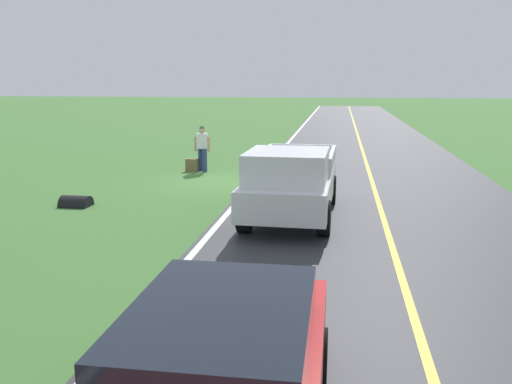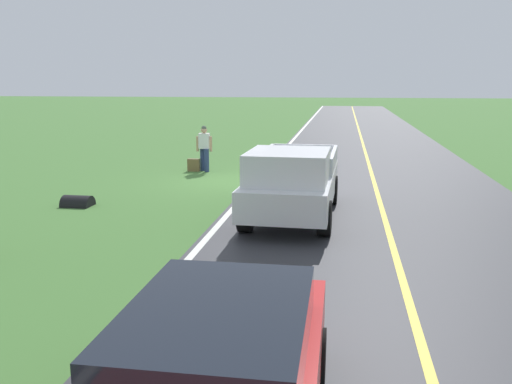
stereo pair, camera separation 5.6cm
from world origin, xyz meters
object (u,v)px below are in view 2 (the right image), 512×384
suitcase_carried (194,165)px  pickup_truck_passing (292,181)px  sedan_ahead_same_lane (215,380)px  hitchhiker_walking (204,146)px

suitcase_carried → pickup_truck_passing: size_ratio=0.09×
suitcase_carried → pickup_truck_passing: pickup_truck_passing is taller
suitcase_carried → sedan_ahead_same_lane: 16.37m
hitchhiker_walking → suitcase_carried: size_ratio=3.65×
sedan_ahead_same_lane → pickup_truck_passing: bearing=-89.1°
pickup_truck_passing → sedan_ahead_same_lane: (-0.14, 8.97, -0.21)m
suitcase_carried → sedan_ahead_same_lane: sedan_ahead_same_lane is taller
hitchhiker_walking → sedan_ahead_same_lane: hitchhiker_walking is taller
suitcase_carried → sedan_ahead_same_lane: bearing=14.8°
hitchhiker_walking → sedan_ahead_same_lane: 16.34m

